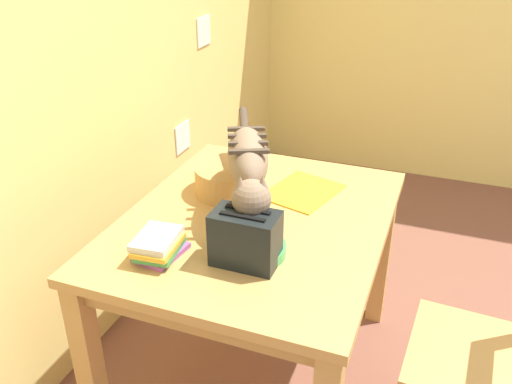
{
  "coord_description": "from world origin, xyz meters",
  "views": [
    {
      "loc": [
        -1.51,
        0.88,
        1.68
      ],
      "look_at": [
        0.04,
        1.47,
        0.82
      ],
      "focal_mm": 38.21,
      "sensor_mm": 36.0,
      "label": 1
    }
  ],
  "objects_px": {
    "dining_table": "(256,239)",
    "coffee_mug": "(252,231)",
    "toaster": "(245,238)",
    "magazine": "(303,191)",
    "saucer_bowl": "(252,249)",
    "wicker_basket": "(230,179)",
    "cat": "(248,165)",
    "wooden_chair_near": "(493,358)",
    "book_stack": "(159,246)"
  },
  "relations": [
    {
      "from": "dining_table",
      "to": "coffee_mug",
      "type": "relative_size",
      "value": 8.24
    },
    {
      "from": "wicker_basket",
      "to": "cat",
      "type": "bearing_deg",
      "value": -141.64
    },
    {
      "from": "book_stack",
      "to": "cat",
      "type": "bearing_deg",
      "value": -32.2
    },
    {
      "from": "toaster",
      "to": "saucer_bowl",
      "type": "bearing_deg",
      "value": -0.49
    },
    {
      "from": "dining_table",
      "to": "toaster",
      "type": "xyz_separation_m",
      "value": [
        -0.27,
        -0.07,
        0.18
      ]
    },
    {
      "from": "wicker_basket",
      "to": "wooden_chair_near",
      "type": "bearing_deg",
      "value": -104.67
    },
    {
      "from": "toaster",
      "to": "coffee_mug",
      "type": "bearing_deg",
      "value": -0.46
    },
    {
      "from": "cat",
      "to": "saucer_bowl",
      "type": "relative_size",
      "value": 2.82
    },
    {
      "from": "cat",
      "to": "saucer_bowl",
      "type": "bearing_deg",
      "value": 90.0
    },
    {
      "from": "cat",
      "to": "magazine",
      "type": "height_order",
      "value": "cat"
    },
    {
      "from": "wicker_basket",
      "to": "wooden_chair_near",
      "type": "xyz_separation_m",
      "value": [
        -0.26,
        -0.99,
        -0.33
      ]
    },
    {
      "from": "cat",
      "to": "book_stack",
      "type": "height_order",
      "value": "cat"
    },
    {
      "from": "magazine",
      "to": "wicker_basket",
      "type": "relative_size",
      "value": 1.07
    },
    {
      "from": "cat",
      "to": "magazine",
      "type": "distance_m",
      "value": 0.37
    },
    {
      "from": "magazine",
      "to": "toaster",
      "type": "height_order",
      "value": "toaster"
    },
    {
      "from": "dining_table",
      "to": "saucer_bowl",
      "type": "relative_size",
      "value": 5.1
    },
    {
      "from": "toaster",
      "to": "wooden_chair_near",
      "type": "height_order",
      "value": "wooden_chair_near"
    },
    {
      "from": "saucer_bowl",
      "to": "wooden_chair_near",
      "type": "height_order",
      "value": "wooden_chair_near"
    },
    {
      "from": "cat",
      "to": "wicker_basket",
      "type": "distance_m",
      "value": 0.29
    },
    {
      "from": "book_stack",
      "to": "wicker_basket",
      "type": "height_order",
      "value": "wicker_basket"
    },
    {
      "from": "saucer_bowl",
      "to": "wicker_basket",
      "type": "relative_size",
      "value": 0.81
    },
    {
      "from": "cat",
      "to": "toaster",
      "type": "distance_m",
      "value": 0.27
    },
    {
      "from": "dining_table",
      "to": "magazine",
      "type": "xyz_separation_m",
      "value": [
        0.24,
        -0.1,
        0.1
      ]
    },
    {
      "from": "coffee_mug",
      "to": "toaster",
      "type": "height_order",
      "value": "toaster"
    },
    {
      "from": "dining_table",
      "to": "cat",
      "type": "bearing_deg",
      "value": 162.35
    },
    {
      "from": "wicker_basket",
      "to": "toaster",
      "type": "height_order",
      "value": "toaster"
    },
    {
      "from": "saucer_bowl",
      "to": "dining_table",
      "type": "bearing_deg",
      "value": 17.34
    },
    {
      "from": "coffee_mug",
      "to": "wicker_basket",
      "type": "bearing_deg",
      "value": 32.33
    },
    {
      "from": "dining_table",
      "to": "cat",
      "type": "relative_size",
      "value": 1.81
    },
    {
      "from": "magazine",
      "to": "toaster",
      "type": "relative_size",
      "value": 1.43
    },
    {
      "from": "magazine",
      "to": "toaster",
      "type": "xyz_separation_m",
      "value": [
        -0.51,
        0.03,
        0.08
      ]
    },
    {
      "from": "dining_table",
      "to": "magazine",
      "type": "height_order",
      "value": "magazine"
    },
    {
      "from": "saucer_bowl",
      "to": "toaster",
      "type": "bearing_deg",
      "value": 179.51
    },
    {
      "from": "dining_table",
      "to": "cat",
      "type": "distance_m",
      "value": 0.31
    },
    {
      "from": "dining_table",
      "to": "wooden_chair_near",
      "type": "relative_size",
      "value": 1.2
    },
    {
      "from": "coffee_mug",
      "to": "toaster",
      "type": "relative_size",
      "value": 0.67
    },
    {
      "from": "cat",
      "to": "toaster",
      "type": "height_order",
      "value": "cat"
    },
    {
      "from": "saucer_bowl",
      "to": "coffee_mug",
      "type": "height_order",
      "value": "coffee_mug"
    },
    {
      "from": "dining_table",
      "to": "toaster",
      "type": "height_order",
      "value": "toaster"
    },
    {
      "from": "coffee_mug",
      "to": "wooden_chair_near",
      "type": "bearing_deg",
      "value": -82.17
    },
    {
      "from": "dining_table",
      "to": "magazine",
      "type": "relative_size",
      "value": 3.87
    },
    {
      "from": "magazine",
      "to": "toaster",
      "type": "bearing_deg",
      "value": -168.13
    },
    {
      "from": "cat",
      "to": "wooden_chair_near",
      "type": "height_order",
      "value": "cat"
    },
    {
      "from": "saucer_bowl",
      "to": "wooden_chair_near",
      "type": "distance_m",
      "value": 0.82
    },
    {
      "from": "wicker_basket",
      "to": "book_stack",
      "type": "bearing_deg",
      "value": 175.96
    },
    {
      "from": "magazine",
      "to": "wooden_chair_near",
      "type": "xyz_separation_m",
      "value": [
        -0.35,
        -0.73,
        -0.28
      ]
    },
    {
      "from": "dining_table",
      "to": "wicker_basket",
      "type": "distance_m",
      "value": 0.27
    },
    {
      "from": "book_stack",
      "to": "wooden_chair_near",
      "type": "bearing_deg",
      "value": -77.79
    },
    {
      "from": "saucer_bowl",
      "to": "magazine",
      "type": "height_order",
      "value": "saucer_bowl"
    },
    {
      "from": "magazine",
      "to": "toaster",
      "type": "distance_m",
      "value": 0.52
    }
  ]
}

